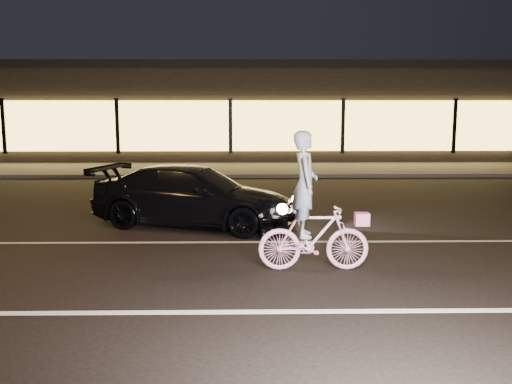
{
  "coord_description": "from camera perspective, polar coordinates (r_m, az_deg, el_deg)",
  "views": [
    {
      "loc": [
        0.62,
        -8.05,
        2.48
      ],
      "look_at": [
        0.77,
        0.6,
        1.14
      ],
      "focal_mm": 40.0,
      "sensor_mm": 36.0,
      "label": 1
    }
  ],
  "objects": [
    {
      "name": "cyclist",
      "position": [
        8.53,
        5.56,
        -2.97
      ],
      "size": [
        1.67,
        0.57,
        2.1
      ],
      "rotation": [
        0.0,
        0.0,
        1.57
      ],
      "color": "#D63A7C",
      "rests_on": "ground"
    },
    {
      "name": "sidewalk",
      "position": [
        21.2,
        -2.67,
        2.26
      ],
      "size": [
        30.0,
        4.0,
        0.12
      ],
      "primitive_type": "cube",
      "color": "#383533",
      "rests_on": "ground"
    },
    {
      "name": "storefront",
      "position": [
        27.03,
        -2.34,
        8.12
      ],
      "size": [
        25.4,
        8.42,
        4.2
      ],
      "color": "black",
      "rests_on": "ground"
    },
    {
      "name": "ground",
      "position": [
        8.45,
        -5.23,
        -8.3
      ],
      "size": [
        90.0,
        90.0,
        0.0
      ],
      "primitive_type": "plane",
      "color": "black",
      "rests_on": "ground"
    },
    {
      "name": "sedan",
      "position": [
        11.68,
        -6.2,
        -0.43
      ],
      "size": [
        4.55,
        2.96,
        1.23
      ],
      "rotation": [
        0.0,
        0.0,
        1.25
      ],
      "color": "black",
      "rests_on": "ground"
    },
    {
      "name": "lane_stripe_near",
      "position": [
        7.03,
        -6.14,
        -11.86
      ],
      "size": [
        60.0,
        0.12,
        0.01
      ],
      "primitive_type": "cube",
      "color": "silver",
      "rests_on": "ground"
    },
    {
      "name": "lane_stripe_far",
      "position": [
        10.37,
        -4.43,
        -5.02
      ],
      "size": [
        60.0,
        0.1,
        0.01
      ],
      "primitive_type": "cube",
      "color": "gray",
      "rests_on": "ground"
    }
  ]
}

